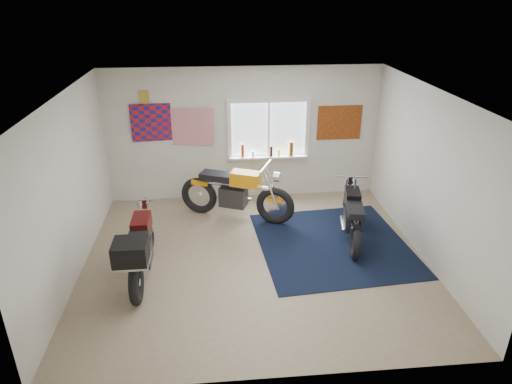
{
  "coord_description": "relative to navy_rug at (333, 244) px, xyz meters",
  "views": [
    {
      "loc": [
        -0.57,
        -6.33,
        4.09
      ],
      "look_at": [
        0.05,
        0.4,
        1.02
      ],
      "focal_mm": 32.0,
      "sensor_mm": 36.0,
      "label": 1
    }
  ],
  "objects": [
    {
      "name": "window_assembly",
      "position": [
        -0.89,
        2.12,
        1.36
      ],
      "size": [
        1.66,
        0.17,
        1.26
      ],
      "color": "white",
      "rests_on": "room_shell"
    },
    {
      "name": "maroon_tourer",
      "position": [
        -3.14,
        -0.75,
        0.54
      ],
      "size": [
        0.62,
        2.05,
        1.04
      ],
      "rotation": [
        0.0,
        0.0,
        1.58
      ],
      "color": "black",
      "rests_on": "ground"
    },
    {
      "name": "navy_rug",
      "position": [
        0.0,
        0.0,
        0.0
      ],
      "size": [
        2.7,
        2.79,
        0.01
      ],
      "primitive_type": "cube",
      "rotation": [
        0.0,
        0.0,
        0.08
      ],
      "color": "black",
      "rests_on": "ground"
    },
    {
      "name": "triumph_poster",
      "position": [
        0.56,
        2.14,
        1.54
      ],
      "size": [
        0.9,
        0.03,
        0.7
      ],
      "primitive_type": "cube",
      "color": "#A54C14",
      "rests_on": "room_shell"
    },
    {
      "name": "oil_bottles",
      "position": [
        -0.82,
        2.06,
        1.02
      ],
      "size": [
        1.07,
        0.09,
        0.3
      ],
      "color": "#943B15",
      "rests_on": "window_assembly"
    },
    {
      "name": "black_chrome_bike",
      "position": [
        0.36,
        0.2,
        0.43
      ],
      "size": [
        0.62,
        1.91,
        0.99
      ],
      "rotation": [
        0.0,
        0.0,
        1.39
      ],
      "color": "black",
      "rests_on": "navy_rug"
    },
    {
      "name": "yellow_triumph",
      "position": [
        -1.62,
        1.15,
        0.5
      ],
      "size": [
        2.15,
        1.05,
        1.14
      ],
      "rotation": [
        0.0,
        0.0,
        -0.4
      ],
      "color": "black",
      "rests_on": "ground"
    },
    {
      "name": "ground",
      "position": [
        -1.39,
        -0.34,
        -0.01
      ],
      "size": [
        5.5,
        5.5,
        0.0
      ],
      "primitive_type": "plane",
      "color": "#9E896B",
      "rests_on": "ground"
    },
    {
      "name": "flag_display",
      "position": [
        -3.29,
        2.14,
        2.14
      ],
      "size": [
        1.6,
        0.1,
        1.17
      ],
      "color": "red",
      "rests_on": "room_shell"
    },
    {
      "name": "room_shell",
      "position": [
        -1.39,
        -0.34,
        1.63
      ],
      "size": [
        5.5,
        5.5,
        5.5
      ],
      "color": "white",
      "rests_on": "ground"
    }
  ]
}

